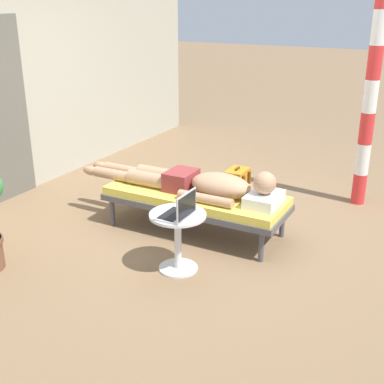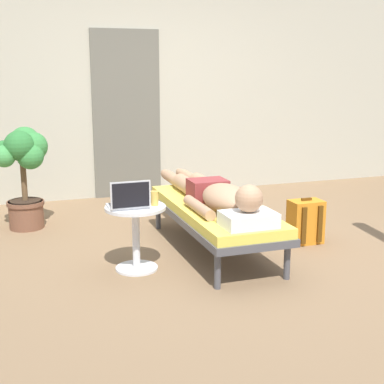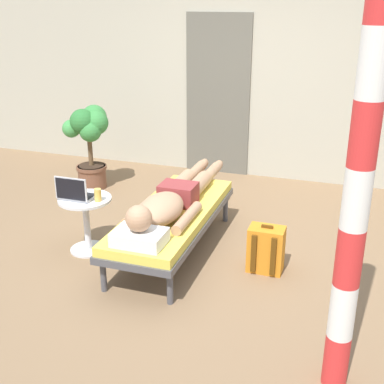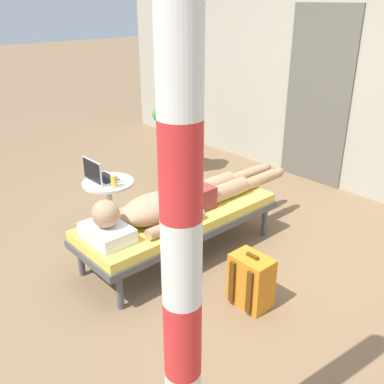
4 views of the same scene
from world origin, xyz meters
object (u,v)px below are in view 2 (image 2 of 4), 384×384
object	(u,v)px
laptop	(129,201)
backpack	(305,222)
side_table	(136,227)
lounge_chair	(214,213)
person_reclining	(215,194)
potted_plant	(23,163)
drink_glass	(154,198)

from	to	relation	value
laptop	backpack	size ratio (longest dim) A/B	0.73
side_table	backpack	distance (m)	1.65
lounge_chair	person_reclining	distance (m)	0.17
laptop	potted_plant	distance (m)	1.70
lounge_chair	laptop	xyz separation A→B (m)	(-0.81, -0.28, 0.24)
person_reclining	potted_plant	xyz separation A→B (m)	(-1.54, 1.29, 0.15)
side_table	drink_glass	bearing A→B (deg)	-8.68
backpack	potted_plant	bearing A→B (deg)	151.39
backpack	person_reclining	bearing A→B (deg)	177.93
laptop	lounge_chair	bearing A→B (deg)	19.18
laptop	potted_plant	bearing A→B (deg)	115.19
lounge_chair	side_table	world-z (taller)	side_table
person_reclining	drink_glass	bearing A→B (deg)	-159.77
side_table	potted_plant	world-z (taller)	potted_plant
person_reclining	laptop	xyz separation A→B (m)	(-0.81, -0.25, 0.07)
drink_glass	potted_plant	bearing A→B (deg)	121.73
side_table	backpack	xyz separation A→B (m)	(1.63, 0.17, -0.16)
drink_glass	side_table	bearing A→B (deg)	171.32
lounge_chair	backpack	bearing A→B (deg)	-4.16
side_table	drink_glass	size ratio (longest dim) A/B	4.59
lounge_chair	laptop	size ratio (longest dim) A/B	5.88
person_reclining	potted_plant	bearing A→B (deg)	140.08
person_reclining	drink_glass	size ratio (longest dim) A/B	19.06
lounge_chair	drink_glass	bearing A→B (deg)	-157.13
side_table	person_reclining	bearing A→B (deg)	14.84
backpack	potted_plant	distance (m)	2.79
drink_glass	potted_plant	distance (m)	1.78
backpack	potted_plant	size ratio (longest dim) A/B	0.42
lounge_chair	laptop	world-z (taller)	laptop
person_reclining	potted_plant	world-z (taller)	potted_plant
person_reclining	drink_glass	distance (m)	0.65
person_reclining	laptop	distance (m)	0.85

